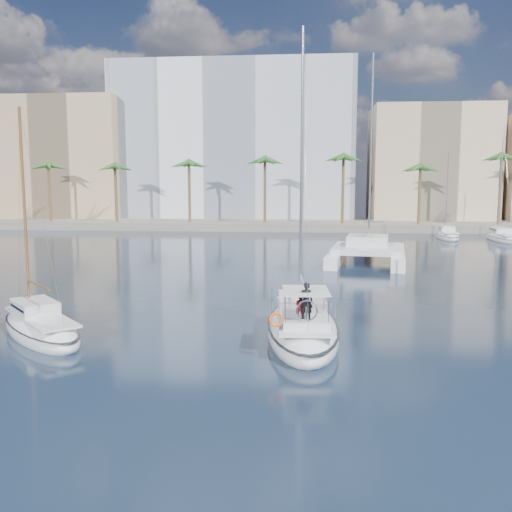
# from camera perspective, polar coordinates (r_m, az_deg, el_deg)

# --- Properties ---
(ground) EXTENTS (160.00, 160.00, 0.00)m
(ground) POSITION_cam_1_polar(r_m,az_deg,el_deg) (31.92, 2.27, -6.41)
(ground) COLOR black
(ground) RESTS_ON ground
(quay) EXTENTS (120.00, 14.00, 1.20)m
(quay) POSITION_cam_1_polar(r_m,az_deg,el_deg) (92.22, 4.39, 3.13)
(quay) COLOR gray
(quay) RESTS_ON ground
(building_modern) EXTENTS (42.00, 16.00, 28.00)m
(building_modern) POSITION_cam_1_polar(r_m,az_deg,el_deg) (105.02, -2.09, 11.00)
(building_modern) COLOR white
(building_modern) RESTS_ON ground
(building_tan_left) EXTENTS (22.00, 14.00, 22.00)m
(building_tan_left) POSITION_cam_1_polar(r_m,az_deg,el_deg) (109.11, -18.38, 8.92)
(building_tan_left) COLOR tan
(building_tan_left) RESTS_ON ground
(building_beige) EXTENTS (20.00, 14.00, 20.00)m
(building_beige) POSITION_cam_1_polar(r_m,az_deg,el_deg) (102.98, 17.02, 8.52)
(building_beige) COLOR #CAB191
(building_beige) RESTS_ON ground
(palm_left) EXTENTS (3.60, 3.60, 12.30)m
(palm_left) POSITION_cam_1_polar(r_m,az_deg,el_deg) (94.93, -16.84, 8.81)
(palm_left) COLOR brown
(palm_left) RESTS_ON ground
(palm_centre) EXTENTS (3.60, 3.60, 12.30)m
(palm_centre) POSITION_cam_1_polar(r_m,az_deg,el_deg) (87.99, 4.41, 9.23)
(palm_centre) COLOR brown
(palm_centre) RESTS_ON ground
(main_sloop) EXTENTS (4.19, 11.11, 16.19)m
(main_sloop) POSITION_cam_1_polar(r_m,az_deg,el_deg) (28.56, 4.66, -7.06)
(main_sloop) COLOR white
(main_sloop) RESTS_ON ground
(small_sloop) EXTENTS (7.62, 7.93, 12.03)m
(small_sloop) POSITION_cam_1_polar(r_m,az_deg,el_deg) (30.55, -20.75, -6.71)
(small_sloop) COLOR white
(small_sloop) RESTS_ON ground
(catamaran) EXTENTS (8.68, 14.49, 19.73)m
(catamaran) POSITION_cam_1_polar(r_m,az_deg,el_deg) (55.40, 11.09, 0.67)
(catamaran) COLOR white
(catamaran) RESTS_ON ground
(seagull) EXTENTS (1.04, 0.45, 0.19)m
(seagull) POSITION_cam_1_polar(r_m,az_deg,el_deg) (33.43, 5.90, -4.72)
(seagull) COLOR silver
(seagull) RESTS_ON ground
(moored_yacht_a) EXTENTS (3.37, 9.52, 11.90)m
(moored_yacht_a) POSITION_cam_1_polar(r_m,az_deg,el_deg) (80.42, 18.59, 1.68)
(moored_yacht_a) COLOR white
(moored_yacht_a) RESTS_ON ground
(moored_yacht_b) EXTENTS (3.32, 10.83, 13.72)m
(moored_yacht_b) POSITION_cam_1_polar(r_m,az_deg,el_deg) (80.25, 23.44, 1.44)
(moored_yacht_b) COLOR white
(moored_yacht_b) RESTS_ON ground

